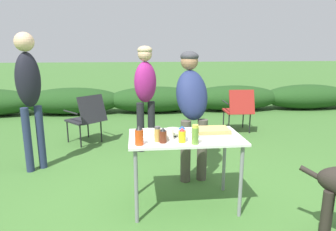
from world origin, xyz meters
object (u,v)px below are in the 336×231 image
hot_sauce_bottle (139,136)px  camp_chair_green_behind_table (87,116)px  food_tray (211,131)px  relish_jar (195,135)px  paper_cup_stack (169,134)px  mayo_bottle (182,133)px  bbq_sauce_bottle (163,136)px  standing_person_in_gray_fleece (145,87)px  standing_person_with_beanie (29,87)px  standing_person_in_dark_puffer (192,102)px  camp_chair_near_hedge (239,108)px  plate_stack (149,133)px  folding_table (185,143)px  mustard_bottle (182,135)px  spice_jar (158,134)px  mixing_bowl (173,131)px

hot_sauce_bottle → camp_chair_green_behind_table: bearing=109.3°
food_tray → relish_jar: 0.38m
paper_cup_stack → camp_chair_green_behind_table: bearing=116.4°
mayo_bottle → camp_chair_green_behind_table: (-1.24, 2.28, -0.34)m
paper_cup_stack → hot_sauce_bottle: (-0.28, -0.13, 0.03)m
food_tray → bbq_sauce_bottle: bearing=-155.4°
standing_person_in_gray_fleece → paper_cup_stack: bearing=-113.4°
bbq_sauce_bottle → standing_person_in_gray_fleece: 1.93m
bbq_sauce_bottle → paper_cup_stack: bearing=53.4°
mayo_bottle → standing_person_with_beanie: (-1.75, 1.23, 0.30)m
standing_person_with_beanie → standing_person_in_dark_puffer: bearing=-52.1°
camp_chair_near_hedge → relish_jar: bearing=-114.2°
plate_stack → standing_person_in_gray_fleece: size_ratio=0.15×
hot_sauce_bottle → standing_person_in_gray_fleece: standing_person_in_gray_fleece is taller
camp_chair_green_behind_table → relish_jar: bearing=-102.6°
folding_table → paper_cup_stack: bearing=-150.9°
paper_cup_stack → mustard_bottle: bearing=-43.9°
folding_table → bbq_sauce_bottle: bbq_sauce_bottle is taller
plate_stack → camp_chair_near_hedge: size_ratio=0.29×
bbq_sauce_bottle → food_tray: bearing=24.6°
relish_jar → standing_person_in_gray_fleece: bearing=100.6°
hot_sauce_bottle → camp_chair_near_hedge: hot_sauce_bottle is taller
bbq_sauce_bottle → relish_jar: bearing=-14.1°
mustard_bottle → camp_chair_green_behind_table: (-1.22, 2.36, -0.34)m
mustard_bottle → hot_sauce_bottle: size_ratio=0.76×
relish_jar → hot_sauce_bottle: bearing=176.4°
plate_stack → standing_person_in_dark_puffer: bearing=47.0°
relish_jar → mustard_bottle: (-0.11, 0.06, -0.02)m
paper_cup_stack → hot_sauce_bottle: size_ratio=0.57×
spice_jar → mayo_bottle: 0.23m
food_tray → paper_cup_stack: size_ratio=3.90×
camp_chair_green_behind_table → standing_person_in_gray_fleece: bearing=-65.4°
folding_table → standing_person_in_dark_puffer: standing_person_in_dark_puffer is taller
folding_table → hot_sauce_bottle: (-0.45, -0.23, 0.16)m
food_tray → paper_cup_stack: bearing=-162.3°
food_tray → mixing_bowl: 0.39m
plate_stack → mixing_bowl: (0.24, -0.04, 0.02)m
food_tray → mixing_bowl: mixing_bowl is taller
spice_jar → hot_sauce_bottle: 0.19m
food_tray → camp_chair_green_behind_table: 2.64m
standing_person_in_gray_fleece → mustard_bottle: bearing=-110.6°
folding_table → mixing_bowl: 0.17m
paper_cup_stack → mustard_bottle: 0.15m
plate_stack → mixing_bowl: bearing=-8.7°
mixing_bowl → camp_chair_near_hedge: 2.97m
camp_chair_green_behind_table → camp_chair_near_hedge: 2.76m
mayo_bottle → mixing_bowl: bearing=110.7°
paper_cup_stack → standing_person_with_beanie: 2.06m
relish_jar → mayo_bottle: 0.17m
bbq_sauce_bottle → mayo_bottle: (0.19, 0.07, -0.00)m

